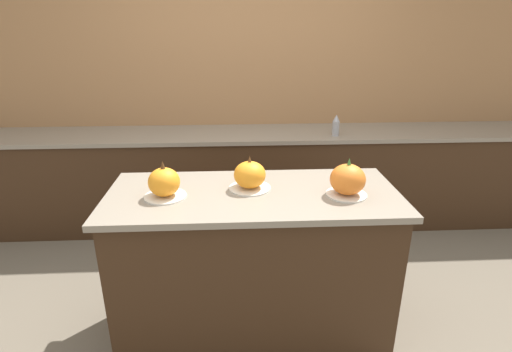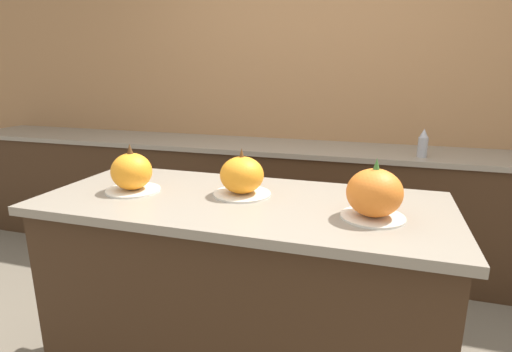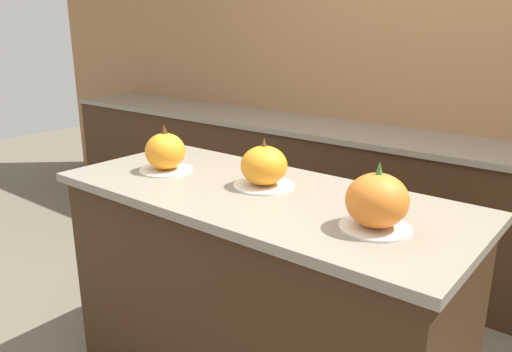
{
  "view_description": "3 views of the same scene",
  "coord_description": "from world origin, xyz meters",
  "px_view_note": "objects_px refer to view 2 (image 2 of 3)",
  "views": [
    {
      "loc": [
        -0.09,
        -2.01,
        1.82
      ],
      "look_at": [
        0.02,
        0.0,
        1.04
      ],
      "focal_mm": 28.0,
      "sensor_mm": 36.0,
      "label": 1
    },
    {
      "loc": [
        0.51,
        -1.42,
        1.44
      ],
      "look_at": [
        0.07,
        -0.02,
        1.05
      ],
      "focal_mm": 28.0,
      "sensor_mm": 36.0,
      "label": 2
    },
    {
      "loc": [
        1.1,
        -1.39,
        1.53
      ],
      "look_at": [
        0.01,
        -0.03,
        1.01
      ],
      "focal_mm": 35.0,
      "sensor_mm": 36.0,
      "label": 3
    }
  ],
  "objects_px": {
    "pumpkin_cake_left": "(132,173)",
    "pumpkin_cake_right": "(374,194)",
    "pumpkin_cake_center": "(242,177)",
    "bottle_tall": "(423,144)"
  },
  "relations": [
    {
      "from": "pumpkin_cake_left",
      "to": "pumpkin_cake_right",
      "type": "relative_size",
      "value": 1.03
    },
    {
      "from": "pumpkin_cake_center",
      "to": "bottle_tall",
      "type": "relative_size",
      "value": 1.28
    },
    {
      "from": "pumpkin_cake_right",
      "to": "pumpkin_cake_left",
      "type": "bearing_deg",
      "value": 178.31
    },
    {
      "from": "pumpkin_cake_left",
      "to": "pumpkin_cake_center",
      "type": "bearing_deg",
      "value": 11.0
    },
    {
      "from": "pumpkin_cake_center",
      "to": "pumpkin_cake_right",
      "type": "relative_size",
      "value": 1.07
    },
    {
      "from": "pumpkin_cake_left",
      "to": "pumpkin_cake_right",
      "type": "bearing_deg",
      "value": -1.69
    },
    {
      "from": "pumpkin_cake_left",
      "to": "pumpkin_cake_center",
      "type": "xyz_separation_m",
      "value": [
        0.46,
        0.09,
        -0.0
      ]
    },
    {
      "from": "pumpkin_cake_left",
      "to": "pumpkin_cake_center",
      "type": "height_order",
      "value": "pumpkin_cake_left"
    },
    {
      "from": "pumpkin_cake_right",
      "to": "bottle_tall",
      "type": "bearing_deg",
      "value": 78.74
    },
    {
      "from": "pumpkin_cake_left",
      "to": "bottle_tall",
      "type": "relative_size",
      "value": 1.23
    }
  ]
}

